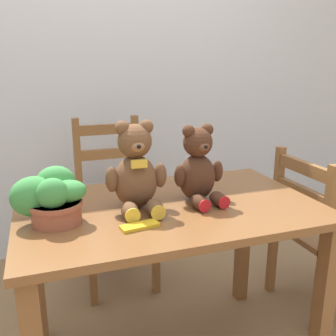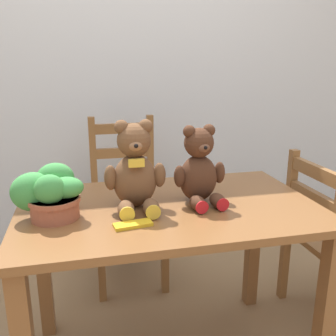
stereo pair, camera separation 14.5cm
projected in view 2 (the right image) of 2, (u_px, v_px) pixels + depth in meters
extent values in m
cube|color=silver|center=(126.00, 59.00, 2.46)|extent=(8.00, 0.04, 2.60)
cube|color=brown|center=(169.00, 208.00, 1.47)|extent=(1.16, 0.72, 0.03)
cube|color=brown|center=(325.00, 318.00, 1.40)|extent=(0.06, 0.06, 0.71)
cube|color=brown|center=(43.00, 268.00, 1.74)|extent=(0.06, 0.06, 0.71)
cube|color=brown|center=(253.00, 244.00, 1.98)|extent=(0.06, 0.06, 0.71)
cube|color=brown|center=(128.00, 209.00, 2.20)|extent=(0.39, 0.46, 0.03)
cube|color=brown|center=(165.00, 258.00, 2.11)|extent=(0.04, 0.04, 0.43)
cube|color=brown|center=(101.00, 265.00, 2.03)|extent=(0.04, 0.04, 0.43)
cube|color=brown|center=(151.00, 189.00, 2.43)|extent=(0.04, 0.04, 0.97)
cube|color=brown|center=(95.00, 194.00, 2.35)|extent=(0.04, 0.04, 0.97)
cube|color=brown|center=(121.00, 128.00, 2.28)|extent=(0.31, 0.03, 0.06)
cube|color=brown|center=(122.00, 153.00, 2.32)|extent=(0.31, 0.03, 0.06)
cube|color=brown|center=(288.00, 227.00, 2.00)|extent=(0.04, 0.04, 0.85)
cube|color=brown|center=(333.00, 263.00, 1.65)|extent=(0.04, 0.04, 0.85)
cube|color=brown|center=(316.00, 172.00, 1.73)|extent=(0.03, 0.34, 0.06)
cube|color=brown|center=(313.00, 197.00, 1.76)|extent=(0.03, 0.34, 0.06)
ellipsoid|color=brown|center=(135.00, 181.00, 1.43)|extent=(0.17, 0.15, 0.20)
sphere|color=brown|center=(134.00, 140.00, 1.39)|extent=(0.13, 0.13, 0.13)
sphere|color=brown|center=(146.00, 126.00, 1.38)|extent=(0.05, 0.05, 0.05)
sphere|color=brown|center=(121.00, 127.00, 1.37)|extent=(0.05, 0.05, 0.05)
ellipsoid|color=#8C5F3F|center=(135.00, 146.00, 1.35)|extent=(0.06, 0.05, 0.04)
sphere|color=black|center=(136.00, 146.00, 1.33)|extent=(0.02, 0.02, 0.02)
ellipsoid|color=brown|center=(159.00, 175.00, 1.43)|extent=(0.05, 0.05, 0.10)
ellipsoid|color=brown|center=(110.00, 178.00, 1.39)|extent=(0.05, 0.05, 0.10)
ellipsoid|color=brown|center=(151.00, 207.00, 1.36)|extent=(0.06, 0.10, 0.06)
cylinder|color=gold|center=(153.00, 212.00, 1.31)|extent=(0.05, 0.01, 0.05)
ellipsoid|color=brown|center=(126.00, 209.00, 1.34)|extent=(0.06, 0.10, 0.06)
cylinder|color=gold|center=(127.00, 214.00, 1.30)|extent=(0.05, 0.01, 0.05)
cube|color=gold|center=(136.00, 163.00, 1.35)|extent=(0.06, 0.02, 0.03)
ellipsoid|color=#472819|center=(198.00, 178.00, 1.49)|extent=(0.16, 0.14, 0.19)
sphere|color=#472819|center=(199.00, 143.00, 1.45)|extent=(0.12, 0.12, 0.12)
sphere|color=#472819|center=(209.00, 130.00, 1.45)|extent=(0.05, 0.05, 0.05)
sphere|color=#472819|center=(189.00, 132.00, 1.43)|extent=(0.05, 0.05, 0.05)
ellipsoid|color=brown|center=(203.00, 147.00, 1.41)|extent=(0.05, 0.05, 0.04)
sphere|color=black|center=(206.00, 148.00, 1.39)|extent=(0.01, 0.01, 0.01)
ellipsoid|color=#472819|center=(219.00, 173.00, 1.50)|extent=(0.05, 0.05, 0.09)
ellipsoid|color=#472819|center=(179.00, 176.00, 1.45)|extent=(0.05, 0.05, 0.09)
ellipsoid|color=#472819|center=(218.00, 201.00, 1.43)|extent=(0.06, 0.10, 0.06)
cylinder|color=red|center=(223.00, 205.00, 1.39)|extent=(0.05, 0.01, 0.05)
ellipsoid|color=#472819|center=(197.00, 203.00, 1.41)|extent=(0.06, 0.10, 0.06)
cylinder|color=red|center=(202.00, 207.00, 1.37)|extent=(0.05, 0.01, 0.05)
cylinder|color=#9E5138|center=(55.00, 208.00, 1.33)|extent=(0.17, 0.17, 0.08)
cylinder|color=#9E5138|center=(54.00, 200.00, 1.32)|extent=(0.18, 0.18, 0.02)
ellipsoid|color=#3D8E42|center=(66.00, 188.00, 1.31)|extent=(0.12, 0.10, 0.08)
ellipsoid|color=#3D8E42|center=(55.00, 178.00, 1.35)|extent=(0.13, 0.10, 0.12)
ellipsoid|color=#3D8E42|center=(34.00, 192.00, 1.32)|extent=(0.16, 0.12, 0.14)
ellipsoid|color=#3D8E42|center=(50.00, 189.00, 1.27)|extent=(0.11, 0.08, 0.10)
cube|color=gold|center=(133.00, 225.00, 1.27)|extent=(0.14, 0.07, 0.01)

